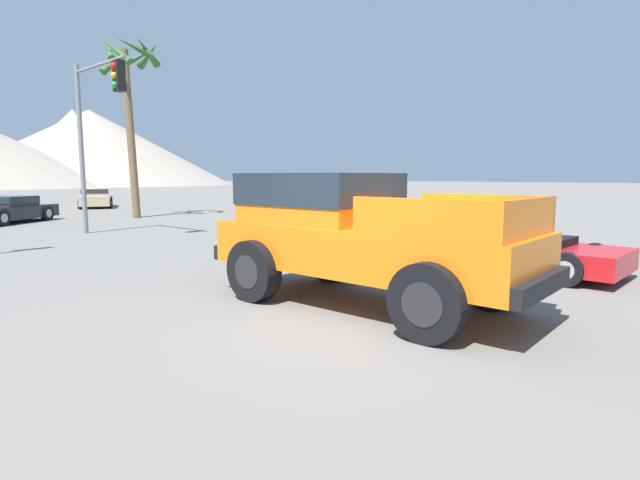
{
  "coord_description": "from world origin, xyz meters",
  "views": [
    {
      "loc": [
        -5.64,
        -4.14,
        1.98
      ],
      "look_at": [
        0.46,
        1.31,
        0.93
      ],
      "focal_mm": 28.0,
      "sensor_mm": 36.0,
      "label": 1
    }
  ],
  "objects": [
    {
      "name": "ground_plane",
      "position": [
        0.0,
        0.0,
        0.0
      ],
      "size": [
        320.0,
        320.0,
        0.0
      ],
      "primitive_type": "plane",
      "color": "slate"
    },
    {
      "name": "orange_pickup_truck",
      "position": [
        0.45,
        0.66,
        1.15
      ],
      "size": [
        2.34,
        5.26,
        2.03
      ],
      "rotation": [
        0.0,
        0.0,
        0.02
      ],
      "color": "orange",
      "rests_on": "ground_plane"
    },
    {
      "name": "red_convertible_car",
      "position": [
        4.76,
        -0.34,
        0.39
      ],
      "size": [
        2.03,
        4.15,
        1.0
      ],
      "rotation": [
        0.0,
        0.0,
        -0.03
      ],
      "color": "red",
      "rests_on": "ground_plane"
    },
    {
      "name": "parked_car_dark",
      "position": [
        1.25,
        19.77,
        0.58
      ],
      "size": [
        4.51,
        3.85,
        1.13
      ],
      "rotation": [
        0.0,
        0.0,
        2.16
      ],
      "color": "#232328",
      "rests_on": "ground_plane"
    },
    {
      "name": "parked_car_tan",
      "position": [
        8.5,
        27.58,
        0.61
      ],
      "size": [
        3.61,
        4.86,
        1.21
      ],
      "rotation": [
        0.0,
        0.0,
        5.81
      ],
      "color": "tan",
      "rests_on": "ground_plane"
    },
    {
      "name": "traffic_light_main",
      "position": [
        1.79,
        12.19,
        3.95
      ],
      "size": [
        0.38,
        3.39,
        5.68
      ],
      "rotation": [
        0.0,
        0.0,
        4.71
      ],
      "color": "slate",
      "rests_on": "ground_plane"
    },
    {
      "name": "palm_tree_tall",
      "position": [
        6.33,
        18.42,
        6.21
      ],
      "size": [
        2.93,
        2.95,
        8.29
      ],
      "color": "brown",
      "rests_on": "ground_plane"
    }
  ]
}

